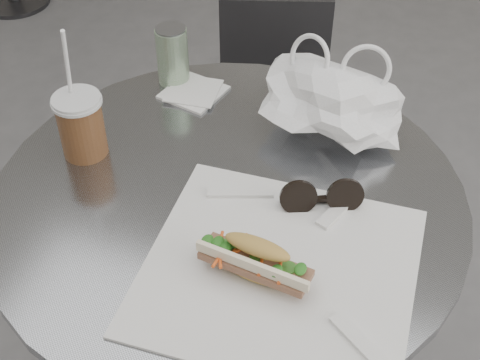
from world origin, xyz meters
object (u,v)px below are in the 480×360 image
(cafe_table, at_px, (230,299))
(drink_can, at_px, (172,55))
(sunglasses, at_px, (321,198))
(chair_far, at_px, (272,151))
(banh_mi, at_px, (256,260))
(iced_coffee, at_px, (81,124))

(cafe_table, xyz_separation_m, drink_can, (-0.21, 0.26, 0.33))
(sunglasses, distance_m, drink_can, 0.43)
(cafe_table, distance_m, drink_can, 0.47)
(cafe_table, height_order, chair_far, cafe_table)
(banh_mi, bearing_deg, sunglasses, 79.61)
(chair_far, relative_size, drink_can, 6.01)
(iced_coffee, distance_m, drink_can, 0.25)
(chair_far, xyz_separation_m, drink_can, (-0.10, -0.35, 0.49))
(cafe_table, bearing_deg, chair_far, 100.26)
(cafe_table, height_order, iced_coffee, iced_coffee)
(cafe_table, xyz_separation_m, sunglasses, (0.15, 0.02, 0.30))
(banh_mi, relative_size, sunglasses, 1.58)
(cafe_table, height_order, banh_mi, banh_mi)
(banh_mi, bearing_deg, drink_can, 133.75)
(iced_coffee, xyz_separation_m, sunglasses, (0.41, 0.00, -0.04))
(chair_far, relative_size, sunglasses, 5.41)
(drink_can, bearing_deg, chair_far, 74.31)
(iced_coffee, xyz_separation_m, drink_can, (0.05, 0.25, -0.00))
(cafe_table, relative_size, chair_far, 1.10)
(cafe_table, distance_m, sunglasses, 0.33)
(chair_far, xyz_separation_m, sunglasses, (0.26, -0.60, 0.45))
(iced_coffee, height_order, sunglasses, iced_coffee)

